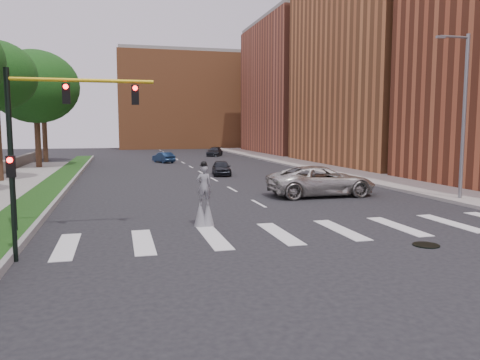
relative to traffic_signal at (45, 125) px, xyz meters
The scene contains 18 objects.
ground_plane 11.04m from the traffic_signal, 17.05° to the right, with size 160.00×160.00×0.00m, color black.
grass_median 17.56m from the traffic_signal, 95.77° to the left, with size 2.00×60.00×0.25m, color #153C11.
median_curb 17.48m from the traffic_signal, 92.25° to the left, with size 0.20×60.00×0.28m, color gray.
sidewalk_right 31.58m from the traffic_signal, 44.64° to the left, with size 5.00×90.00×0.18m, color gray.
manhole 14.33m from the traffic_signal, 21.36° to the right, with size 0.90×0.90×0.04m, color black.
building_mid 42.43m from the traffic_signal, 40.35° to the left, with size 16.00×22.00×24.00m, color #AD6336.
building_far 60.38m from the traffic_signal, 58.07° to the left, with size 16.00×22.00×20.00m, color #A6553D.
building_backdrop 76.80m from the traffic_signal, 78.12° to the left, with size 26.00×14.00×18.00m, color #AD6336.
streetlight 20.91m from the traffic_signal, ahead, with size 2.05×0.20×9.00m.
traffic_signal is the anchor object (origin of this frame).
secondary_signal 4.17m from the traffic_signal, 98.43° to the right, with size 0.25×0.21×3.23m.
stilt_performer 6.72m from the traffic_signal, ahead, with size 0.84×0.53×2.70m.
suv_crossing 16.12m from the traffic_signal, 25.66° to the left, with size 2.95×6.40×1.78m, color #BBB9B1.
car_near 23.20m from the traffic_signal, 61.19° to the left, with size 1.48×3.69×1.26m, color black.
car_mid 36.61m from the traffic_signal, 77.93° to the left, with size 1.27×3.65×1.20m, color navy.
car_far 48.92m from the traffic_signal, 71.13° to the left, with size 1.74×4.27×1.24m, color black.
tree_4 31.09m from the traffic_signal, 99.24° to the left, with size 8.22×8.22×11.43m.
tree_5 40.63m from the traffic_signal, 98.03° to the left, with size 6.80×6.80×11.55m.
Camera 1 is at (-7.19, -15.63, 4.07)m, focal length 35.00 mm.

